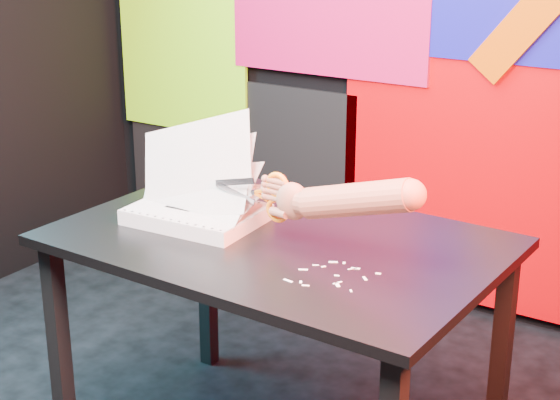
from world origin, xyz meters
The scene contains 7 objects.
room centered at (0.00, 0.00, 1.35)m, with size 3.01×3.01×2.71m.
backdrop centered at (0.06, 1.46, 0.96)m, with size 2.88×0.05×2.08m.
work_table centered at (0.34, 0.16, 0.66)m, with size 1.27×0.86×0.75m.
printout_stack centered at (0.06, 0.14, 0.78)m, with size 0.44×0.30×0.35m.
scissors centered at (0.34, 0.13, 0.88)m, with size 0.26×0.03×0.15m.
hand_forearm centered at (0.58, 0.12, 0.92)m, with size 0.49×0.11×0.19m.
paper_clippings centered at (0.60, 0.01, 0.75)m, with size 0.20×0.19×0.00m.
Camera 1 is at (1.58, -1.75, 1.64)m, focal length 55.00 mm.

